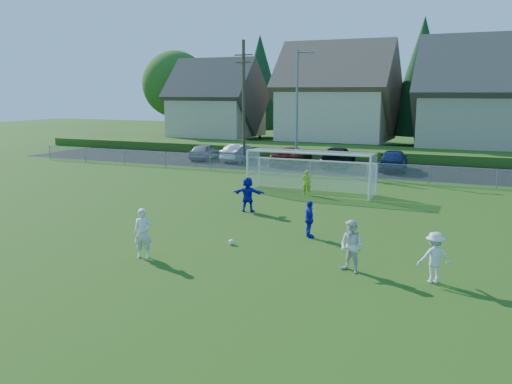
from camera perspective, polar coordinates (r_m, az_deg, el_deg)
ground at (r=17.97m, az=-10.48°, el=-8.68°), size 160.00×160.00×0.00m
asphalt_lot at (r=42.97m, az=10.57°, el=2.51°), size 60.00×60.00×0.00m
grass_embankment at (r=50.20m, az=12.58°, el=4.02°), size 70.00×6.00×0.80m
soccer_ball at (r=21.11m, az=-2.60°, el=-5.28°), size 0.22×0.22×0.22m
player_white_a at (r=19.70m, az=-11.82°, el=-4.29°), size 0.76×0.64×1.79m
player_white_b at (r=18.05m, az=10.02°, el=-5.67°), size 1.04×0.95×1.74m
player_white_c at (r=17.75m, az=18.26°, el=-6.55°), size 1.20×1.00×1.61m
player_blue_a at (r=22.08m, az=5.66°, el=-2.88°), size 0.81×0.94×1.52m
player_blue_b at (r=26.72m, az=-0.87°, el=-0.25°), size 1.67×0.78×1.73m
goalkeeper at (r=31.23m, az=5.35°, el=1.00°), size 0.61×0.50×1.44m
car_a at (r=47.69m, az=-5.40°, el=4.24°), size 1.94×4.16×1.38m
car_b at (r=46.39m, az=-1.67°, el=4.15°), size 1.89×4.49×1.44m
car_c at (r=44.14m, az=3.77°, el=3.81°), size 2.64×5.28×1.44m
car_d at (r=43.31m, az=8.61°, el=3.65°), size 2.63×5.50×1.54m
car_e at (r=42.05m, az=14.28°, el=3.31°), size 2.44×4.99×1.64m
soccer_goal at (r=31.81m, az=5.87°, el=2.82°), size 7.42×1.90×2.50m
chainlink_fence at (r=37.60m, az=8.66°, el=2.40°), size 52.06×0.06×1.20m
streetlight at (r=42.39m, az=4.39°, el=9.11°), size 1.38×0.18×9.00m
utility_pole at (r=45.23m, az=-1.31°, el=9.61°), size 1.60×0.26×10.00m
houses_row at (r=56.96m, az=16.37°, el=11.58°), size 53.90×11.45×13.27m
tree_row at (r=63.29m, az=16.27°, el=11.05°), size 65.98×12.36×13.80m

